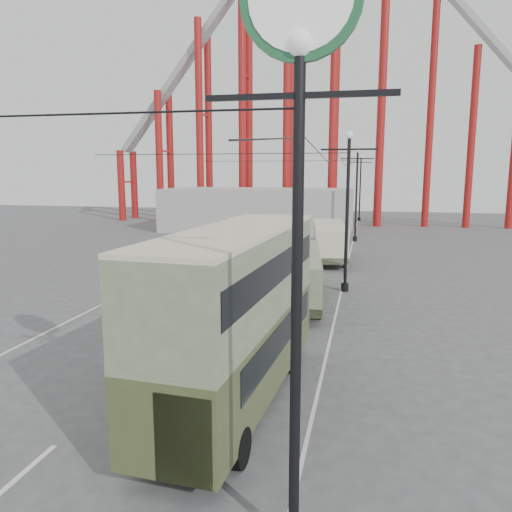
% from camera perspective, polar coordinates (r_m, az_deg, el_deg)
% --- Properties ---
extents(ground, '(160.00, 160.00, 0.00)m').
position_cam_1_polar(ground, '(15.06, -16.69, -18.79)').
color(ground, '#4A4A4C').
rests_on(ground, ground).
extents(road_markings, '(12.52, 120.00, 0.01)m').
position_cam_1_polar(road_markings, '(32.84, -1.10, -2.75)').
color(road_markings, silver).
rests_on(road_markings, ground).
extents(lamp_post_near, '(3.20, 0.44, 10.80)m').
position_cam_1_polar(lamp_post_near, '(8.56, 4.95, 14.89)').
color(lamp_post_near, black).
rests_on(lamp_post_near, ground).
extents(lamp_post_mid, '(3.20, 0.44, 9.32)m').
position_cam_1_polar(lamp_post_mid, '(29.57, 10.37, 4.87)').
color(lamp_post_mid, black).
rests_on(lamp_post_mid, ground).
extents(lamp_post_far, '(3.20, 0.44, 9.32)m').
position_cam_1_polar(lamp_post_far, '(51.52, 11.40, 6.83)').
color(lamp_post_far, black).
rests_on(lamp_post_far, ground).
extents(lamp_post_distant, '(3.20, 0.44, 9.32)m').
position_cam_1_polar(lamp_post_distant, '(73.50, 11.81, 7.61)').
color(lamp_post_distant, black).
rests_on(lamp_post_distant, ground).
extents(roller_coaster, '(52.95, 5.00, 55.48)m').
position_cam_1_polar(roller_coaster, '(70.76, 5.19, 22.59)').
color(roller_coaster, maroon).
rests_on(roller_coaster, ground).
extents(fairground_shed, '(22.00, 10.00, 5.00)m').
position_cam_1_polar(fairground_shed, '(60.00, 0.30, 5.31)').
color(fairground_shed, '#9F9F9A').
rests_on(fairground_shed, ground).
extents(double_decker_bus, '(3.24, 10.25, 5.42)m').
position_cam_1_polar(double_decker_bus, '(15.03, -2.13, -5.92)').
color(double_decker_bus, '#3D4726').
rests_on(double_decker_bus, ground).
extents(single_decker_green, '(3.46, 9.95, 2.76)m').
position_cam_1_polar(single_decker_green, '(27.30, 4.91, -2.03)').
color(single_decker_green, '#627455').
rests_on(single_decker_green, ground).
extents(single_decker_cream, '(3.51, 9.61, 2.92)m').
position_cam_1_polar(single_decker_cream, '(40.23, 8.35, 1.82)').
color(single_decker_cream, beige).
rests_on(single_decker_cream, ground).
extents(pedestrian, '(0.77, 0.70, 1.75)m').
position_cam_1_polar(pedestrian, '(19.25, -0.92, -9.11)').
color(pedestrian, black).
rests_on(pedestrian, ground).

